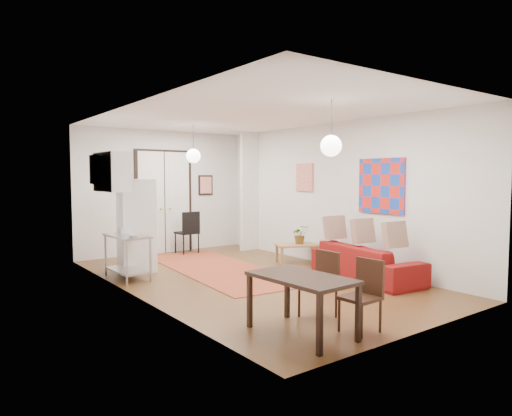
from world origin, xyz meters
TOP-DOWN VIEW (x-y plane):
  - floor at (0.00, 0.00)m, footprint 7.00×7.00m
  - ceiling at (0.00, 0.00)m, footprint 4.20×7.00m
  - wall_back at (0.00, 3.50)m, footprint 4.20×0.02m
  - wall_front at (0.00, -3.50)m, footprint 4.20×0.02m
  - wall_left at (-2.10, 0.00)m, footprint 0.02×7.00m
  - wall_right at (2.10, 0.00)m, footprint 0.02×7.00m
  - double_doors at (0.00, 3.46)m, footprint 1.44×0.06m
  - stub_partition at (1.85, 2.55)m, footprint 0.50×0.10m
  - wall_cabinet at (-1.92, 1.50)m, footprint 0.35×1.00m
  - painting_popart at (2.08, -1.25)m, footprint 0.05×1.00m
  - painting_abstract at (2.08, 0.80)m, footprint 0.05×0.50m
  - poster_back at (1.15, 3.47)m, footprint 0.40×0.03m
  - print_left at (-2.07, 2.00)m, footprint 0.03×0.44m
  - pendant_back at (0.00, 2.00)m, footprint 0.30×0.30m
  - pendant_front at (0.00, -2.00)m, footprint 0.30×0.30m
  - kilim_rug at (0.01, 1.04)m, footprint 1.96×4.38m
  - sofa at (1.62, -1.31)m, footprint 2.24×1.13m
  - coffee_table at (1.68, 0.57)m, footprint 1.02×0.82m
  - potted_plant at (1.75, 0.57)m, footprint 0.44×0.42m
  - kitchen_counter at (-1.75, 1.27)m, footprint 0.56×1.04m
  - bowl at (-1.75, 0.97)m, footprint 0.19×0.19m
  - soap_bottle at (-1.75, 1.52)m, footprint 0.08×0.08m
  - fridge at (-1.37, 1.77)m, footprint 0.71×0.71m
  - dining_table at (-1.20, -2.72)m, footprint 0.76×1.26m
  - dining_chair_near at (-0.60, -2.29)m, footprint 0.42×0.58m
  - dining_chair_far at (-0.60, -2.99)m, footprint 0.42×0.58m
  - black_side_chair at (0.37, 3.13)m, footprint 0.47×0.47m

SIDE VIEW (x-z plane):
  - floor at x=0.00m, z-range 0.00..0.00m
  - kilim_rug at x=0.01m, z-range 0.00..0.01m
  - sofa at x=1.62m, z-range 0.00..0.63m
  - coffee_table at x=1.68m, z-range 0.15..0.54m
  - kitchen_counter at x=-1.75m, z-range 0.09..0.88m
  - dining_chair_near at x=-0.60m, z-range 0.06..0.91m
  - dining_chair_far at x=-0.60m, z-range 0.06..0.91m
  - black_side_chair at x=0.37m, z-range 0.09..1.09m
  - potted_plant at x=1.75m, z-range 0.40..0.79m
  - dining_table at x=-1.20m, z-range 0.27..0.95m
  - bowl at x=-1.75m, z-range 0.78..0.83m
  - soap_bottle at x=-1.75m, z-range 0.78..0.95m
  - fridge at x=-1.37m, z-range 0.00..1.77m
  - double_doors at x=0.00m, z-range -0.05..2.45m
  - wall_back at x=0.00m, z-range 0.00..2.90m
  - wall_front at x=0.00m, z-range 0.00..2.90m
  - wall_left at x=-2.10m, z-range 0.00..2.90m
  - wall_right at x=2.10m, z-range 0.00..2.90m
  - stub_partition at x=1.85m, z-range 0.00..2.90m
  - poster_back at x=1.15m, z-range 1.35..1.85m
  - painting_popart at x=2.08m, z-range 1.15..2.15m
  - painting_abstract at x=2.08m, z-range 1.50..2.10m
  - wall_cabinet at x=-1.92m, z-range 1.55..2.25m
  - print_left at x=-2.07m, z-range 1.68..2.22m
  - pendant_back at x=0.00m, z-range 1.85..2.65m
  - pendant_front at x=0.00m, z-range 1.85..2.65m
  - ceiling at x=0.00m, z-range 2.89..2.91m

